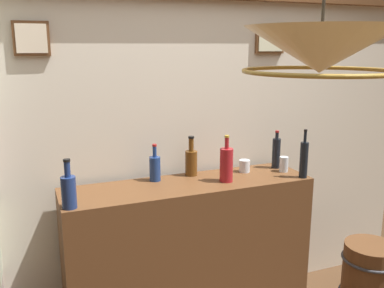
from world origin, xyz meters
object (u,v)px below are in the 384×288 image
liquor_bottle_brandy (304,159)px  pendant_lamp (321,51)px  wooden_barrel (368,277)px  liquor_bottle_amaro (191,161)px  glass_tumbler_highball (244,166)px  liquor_bottle_mezcal (276,152)px  liquor_bottle_bourbon (155,168)px  liquor_bottle_vodka (226,164)px  glass_tumbler_rocks (284,164)px  liquor_bottle_gin (69,190)px

liquor_bottle_brandy → pendant_lamp: size_ratio=0.50×
liquor_bottle_brandy → wooden_barrel: bearing=-14.3°
liquor_bottle_amaro → glass_tumbler_highball: bearing=-10.0°
wooden_barrel → pendant_lamp: bearing=-147.3°
liquor_bottle_mezcal → liquor_bottle_bourbon: (-0.83, 0.03, -0.02)m
glass_tumbler_highball → pendant_lamp: 1.30m
pendant_lamp → liquor_bottle_bourbon: bearing=106.0°
liquor_bottle_bourbon → liquor_bottle_vodka: bearing=-23.6°
liquor_bottle_vodka → glass_tumbler_rocks: liquor_bottle_vodka is taller
glass_tumbler_rocks → wooden_barrel: 0.98m
liquor_bottle_bourbon → liquor_bottle_mezcal: bearing=-2.3°
liquor_bottle_bourbon → pendant_lamp: size_ratio=0.37×
liquor_bottle_bourbon → glass_tumbler_rocks: size_ratio=2.31×
liquor_bottle_vodka → glass_tumbler_highball: 0.25m
glass_tumbler_highball → pendant_lamp: (-0.28, -1.04, 0.74)m
glass_tumbler_rocks → pendant_lamp: (-0.52, -0.95, 0.73)m
liquor_bottle_bourbon → glass_tumbler_highball: 0.59m
liquor_bottle_mezcal → wooden_barrel: bearing=-35.0°
liquor_bottle_gin → liquor_bottle_brandy: (1.40, -0.01, 0.03)m
glass_tumbler_highball → pendant_lamp: size_ratio=0.13×
liquor_bottle_gin → liquor_bottle_amaro: liquor_bottle_gin is taller
liquor_bottle_mezcal → liquor_bottle_bourbon: liquor_bottle_mezcal is taller
liquor_bottle_amaro → liquor_bottle_brandy: (0.63, -0.30, 0.03)m
liquor_bottle_gin → pendant_lamp: (0.84, -0.81, 0.68)m
liquor_bottle_gin → liquor_bottle_bourbon: 0.59m
glass_tumbler_rocks → wooden_barrel: size_ratio=0.21×
glass_tumbler_rocks → pendant_lamp: pendant_lamp is taller
liquor_bottle_gin → liquor_bottle_brandy: liquor_bottle_brandy is taller
liquor_bottle_brandy → glass_tumbler_rocks: size_ratio=3.09×
glass_tumbler_rocks → glass_tumbler_highball: 0.26m
liquor_bottle_brandy → wooden_barrel: 0.98m
liquor_bottle_gin → glass_tumbler_rocks: (1.36, 0.14, -0.04)m
liquor_bottle_gin → glass_tumbler_rocks: liquor_bottle_gin is taller
liquor_bottle_amaro → liquor_bottle_bourbon: liquor_bottle_amaro is taller
liquor_bottle_mezcal → liquor_bottle_vodka: size_ratio=0.89×
glass_tumbler_highball → wooden_barrel: glass_tumbler_highball is taller
liquor_bottle_gin → wooden_barrel: size_ratio=0.55×
liquor_bottle_bourbon → glass_tumbler_highball: size_ratio=2.85×
liquor_bottle_amaro → glass_tumbler_highball: size_ratio=3.16×
liquor_bottle_bourbon → pendant_lamp: bearing=-74.0°
wooden_barrel → liquor_bottle_amaro: bearing=159.1°
liquor_bottle_amaro → liquor_bottle_mezcal: bearing=-5.3°
liquor_bottle_gin → liquor_bottle_bourbon: liquor_bottle_gin is taller
liquor_bottle_brandy → glass_tumbler_highball: bearing=139.4°
liquor_bottle_bourbon → glass_tumbler_rocks: bearing=-8.7°
liquor_bottle_brandy → pendant_lamp: pendant_lamp is taller
liquor_bottle_amaro → wooden_barrel: liquor_bottle_amaro is taller
liquor_bottle_mezcal → liquor_bottle_bourbon: bearing=177.7°
pendant_lamp → wooden_barrel: (1.05, 0.67, -1.50)m
liquor_bottle_mezcal → liquor_bottle_gin: bearing=-170.2°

